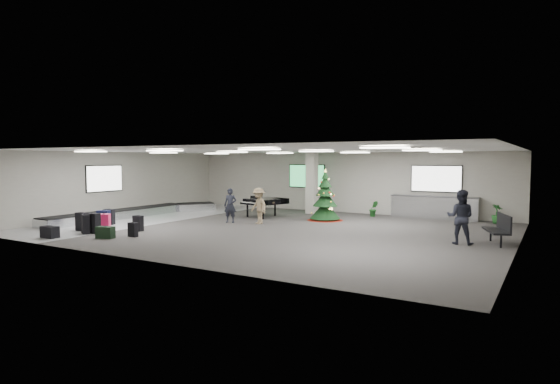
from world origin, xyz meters
The scene contains 22 objects.
ground centered at (0.00, 0.00, 0.00)m, with size 18.00×18.00×0.00m, color #312F2D.
room_envelope centered at (-0.38, 0.67, 2.33)m, with size 18.02×14.02×3.21m.
baggage_carousel centered at (-7.84, -0.08, 0.21)m, with size 2.28×9.71×0.43m.
service_counter centered at (5.00, 6.65, 0.55)m, with size 4.05×0.65×1.08m.
suitcase_0 centered at (-5.22, -4.56, 0.39)m, with size 0.51×0.29×0.79m.
suitcase_1 centered at (-5.41, -4.77, 0.37)m, with size 0.54×0.45×0.76m.
pink_suitcase centered at (-5.37, -3.95, 0.34)m, with size 0.50×0.42×0.70m.
suitcase_3 centered at (-4.20, -3.28, 0.31)m, with size 0.41×0.23×0.63m.
navy_suitcase centered at (-5.93, -3.52, 0.37)m, with size 0.55×0.43×0.76m.
suitcase_5 centered at (-6.15, -4.38, 0.36)m, with size 0.49×0.28×0.75m.
green_duffel centered at (-3.91, -5.08, 0.21)m, with size 0.69×0.48×0.44m.
suitcase_7 centered at (-3.31, -4.34, 0.26)m, with size 0.36×0.19×0.54m.
suitcase_8 centered at (-6.70, -2.63, 0.33)m, with size 0.52×0.41×0.69m.
black_duffel centered at (-5.68, -6.06, 0.21)m, with size 0.66×0.38×0.45m.
christmas_tree centered at (0.78, 3.45, 0.82)m, with size 1.68×1.68×2.40m.
grand_piano centered at (-2.32, 3.05, 0.76)m, with size 1.87×2.18×1.07m.
bench centered at (8.41, 0.73, 0.58)m, with size 1.07×1.70×1.02m.
traveler_a centered at (-2.53, 0.56, 0.77)m, with size 0.56×0.37×1.54m, color black.
traveler_b centered at (-1.23, 0.88, 0.79)m, with size 1.02×0.59×1.59m, color #8C7656.
traveler_bench centered at (7.27, 0.16, 0.91)m, with size 0.89×0.69×1.82m, color black.
potted_plant_left centered at (2.25, 5.93, 0.40)m, with size 0.44×0.35×0.79m, color #16461E.
potted_plant_right centered at (7.80, 6.32, 0.43)m, with size 0.48×0.48×0.86m, color #16461E.
Camera 1 is at (9.96, -16.20, 2.83)m, focal length 30.00 mm.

